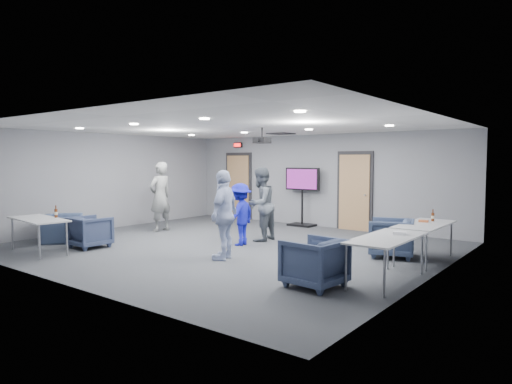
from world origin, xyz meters
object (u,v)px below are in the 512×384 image
Objects in this scene: chair_front_a at (90,232)px; table_right_a at (425,226)px; bottle_front at (56,213)px; bottle_right at (433,217)px; table_right_b at (387,240)px; chair_right_a at (391,238)px; chair_right_c at (314,262)px; person_a at (160,197)px; projector at (262,140)px; tv_stand at (302,193)px; chair_front_b at (60,228)px; person_c at (224,215)px; person_d at (240,214)px; table_front_left at (38,221)px; person_b at (260,204)px.

table_right_a is at bearing -152.20° from chair_front_a.
chair_front_a is 0.86m from bottle_front.
table_right_b is at bearing -90.47° from bottle_right.
chair_right_c is (-0.13, -2.84, -0.01)m from chair_right_a.
chair_right_c is (6.17, -2.25, -0.57)m from person_a.
chair_right_a is at bearing 90.30° from table_right_a.
chair_right_c is 4.18m from projector.
person_a is at bearing -128.56° from tv_stand.
person_a is 6.59m from chair_right_c.
bottle_front reaches higher than bottle_right.
bottle_front is at bearing -74.71° from chair_right_c.
chair_right_a is 2.84m from chair_right_c.
chair_front_a is 0.80× the size of chair_front_b.
bottle_front is (-6.52, -3.82, 0.14)m from table_right_a.
chair_front_b is (-6.98, -3.12, -0.07)m from chair_right_a.
chair_front_b is 7.74m from table_right_b.
person_c is at bearing 25.83° from bottle_front.
chair_right_c is (3.11, -1.98, -0.33)m from person_d.
table_right_b is 1.05× the size of tv_stand.
tv_stand reaches higher than person_d.
table_right_a is (6.94, 0.60, -0.27)m from person_a.
chair_right_a reaches higher than table_front_left.
table_front_left is at bearing 177.63° from chair_front_b.
person_a is 4.11m from tv_stand.
chair_right_c is at bearing 49.45° from person_d.
person_a is 3.69m from projector.
person_c is 4.58m from chair_front_b.
person_a is at bearing -60.94° from chair_front_b.
person_c is 4.94× the size of projector.
chair_right_a is 6.51m from chair_front_a.
tv_stand reaches higher than table_right_a.
table_right_a is at bearing 30.35° from bottle_front.
tv_stand is at bearing 176.51° from person_c.
bottle_right is (6.70, 4.57, 0.14)m from table_front_left.
person_d reaches higher than chair_front_a.
projector is (3.39, 0.12, 1.45)m from person_a.
person_c is 7.22× the size of bottle_right.
bottle_front is (-2.64, -2.96, 0.12)m from person_d.
chair_right_a is (3.20, 0.13, -0.50)m from person_b.
person_c is at bearing -123.99° from chair_front_b.
chair_front_a is at bearing -137.27° from projector.
person_a reaches higher than person_d.
chair_right_a is at bearing 40.76° from table_front_left.
chair_front_b is 1.42m from table_front_left.
person_c reaches higher than tv_stand.
bottle_right is at bearing -2.46° from table_right_a.
table_front_left is at bearing -78.63° from person_c.
bottle_right is at bearing -0.47° from table_right_b.
chair_front_a is at bearing 78.34° from table_front_left.
person_b reaches higher than tv_stand.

